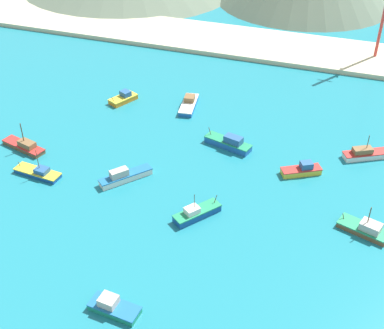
{
  "coord_description": "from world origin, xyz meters",
  "views": [
    {
      "loc": [
        28.63,
        -29.89,
        59.51
      ],
      "look_at": [
        2.17,
        46.74,
        1.3
      ],
      "focal_mm": 48.84,
      "sensor_mm": 36.0,
      "label": 1
    }
  ],
  "objects": [
    {
      "name": "fishing_boat_9",
      "position": [
        -6.56,
        69.84,
        0.79
      ],
      "size": [
        4.45,
        9.91,
        2.33
      ],
      "color": "#1E5BA8",
      "rests_on": "ground"
    },
    {
      "name": "fishing_boat_0",
      "position": [
        33.49,
        62.0,
        0.89
      ],
      "size": [
        9.71,
        6.85,
        5.21
      ],
      "color": "silver",
      "rests_on": "ground"
    },
    {
      "name": "fishing_boat_6",
      "position": [
        34.88,
        39.54,
        0.85
      ],
      "size": [
        8.89,
        5.54,
        5.41
      ],
      "color": "brown",
      "rests_on": "ground"
    },
    {
      "name": "fishing_boat_12",
      "position": [
        22.32,
        52.47,
        0.87
      ],
      "size": [
        7.83,
        5.87,
        2.54
      ],
      "color": "gold",
      "rests_on": "ground"
    },
    {
      "name": "fishing_boat_11",
      "position": [
        -24.86,
        35.66,
        0.63
      ],
      "size": [
        9.55,
        3.56,
        5.84
      ],
      "color": "#14478C",
      "rests_on": "ground"
    },
    {
      "name": "fishing_boat_4",
      "position": [
        -8.74,
        39.61,
        0.94
      ],
      "size": [
        8.29,
        9.38,
        2.7
      ],
      "color": "silver",
      "rests_on": "ground"
    },
    {
      "name": "fishing_boat_7",
      "position": [
        -21.97,
        67.4,
        0.82
      ],
      "size": [
        5.7,
        7.36,
        2.41
      ],
      "color": "orange",
      "rests_on": "ground"
    },
    {
      "name": "beach_strip",
      "position": [
        0.0,
        109.43,
        0.6
      ],
      "size": [
        247.0,
        21.74,
        1.2
      ],
      "primitive_type": "cube",
      "color": "beige",
      "rests_on": "ground"
    },
    {
      "name": "fishing_boat_1",
      "position": [
        7.31,
        34.2,
        0.86
      ],
      "size": [
        7.24,
        8.47,
        5.1
      ],
      "color": "#14478C",
      "rests_on": "ground"
    },
    {
      "name": "fishing_boat_13",
      "position": [
        2.66,
        11.53,
        0.81
      ],
      "size": [
        7.57,
        3.63,
        2.34
      ],
      "color": "#198466",
      "rests_on": "ground"
    },
    {
      "name": "ground",
      "position": [
        0.0,
        30.0,
        -0.25
      ],
      "size": [
        260.0,
        280.0,
        0.5
      ],
      "color": "teal"
    },
    {
      "name": "fishing_boat_5",
      "position": [
        6.72,
        56.77,
        1.03
      ],
      "size": [
        10.37,
        5.26,
        2.98
      ],
      "color": "#1E5BA8",
      "rests_on": "ground"
    },
    {
      "name": "fishing_boat_10",
      "position": [
        -32.42,
        42.44,
        0.77
      ],
      "size": [
        10.39,
        5.08,
        6.14
      ],
      "color": "brown",
      "rests_on": "ground"
    }
  ]
}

